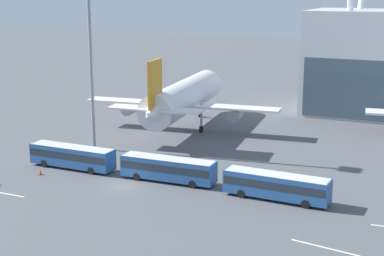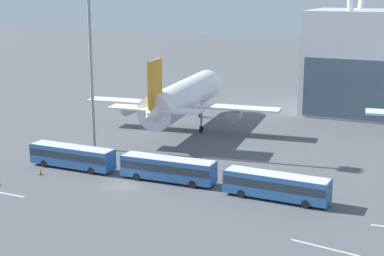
# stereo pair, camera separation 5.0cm
# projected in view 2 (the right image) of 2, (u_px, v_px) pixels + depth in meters

# --- Properties ---
(ground_plane) EXTENTS (440.00, 440.00, 0.00)m
(ground_plane) POSITION_uv_depth(u_px,v_px,m) (125.00, 186.00, 73.13)
(ground_plane) COLOR #515459
(airliner_at_gate_near) EXTENTS (34.11, 34.81, 13.60)m
(airliner_at_gate_near) POSITION_uv_depth(u_px,v_px,m) (183.00, 98.00, 101.04)
(airliner_at_gate_near) COLOR white
(airliner_at_gate_near) RESTS_ON ground_plane
(shuttle_bus_0) EXTENTS (12.43, 2.73, 3.09)m
(shuttle_bus_0) POSITION_uv_depth(u_px,v_px,m) (72.00, 155.00, 79.77)
(shuttle_bus_0) COLOR #285693
(shuttle_bus_0) RESTS_ON ground_plane
(shuttle_bus_1) EXTENTS (12.52, 3.12, 3.09)m
(shuttle_bus_1) POSITION_uv_depth(u_px,v_px,m) (168.00, 168.00, 74.33)
(shuttle_bus_1) COLOR #285693
(shuttle_bus_1) RESTS_ON ground_plane
(shuttle_bus_2) EXTENTS (12.48, 2.92, 3.09)m
(shuttle_bus_2) POSITION_uv_depth(u_px,v_px,m) (276.00, 185.00, 67.93)
(shuttle_bus_2) COLOR #285693
(shuttle_bus_2) RESTS_ON ground_plane
(floodlight_mast) EXTENTS (2.42, 2.42, 29.52)m
(floodlight_mast) POSITION_uv_depth(u_px,v_px,m) (89.00, 21.00, 85.27)
(floodlight_mast) COLOR gray
(floodlight_mast) RESTS_ON ground_plane
(lane_stripe_5) EXTENTS (6.80, 1.20, 0.01)m
(lane_stripe_5) POSITION_uv_depth(u_px,v_px,m) (325.00, 248.00, 55.77)
(lane_stripe_5) COLOR silver
(lane_stripe_5) RESTS_ON ground_plane
(traffic_cone_0) EXTENTS (0.49, 0.49, 0.82)m
(traffic_cone_0) POSITION_uv_depth(u_px,v_px,m) (40.00, 172.00, 77.35)
(traffic_cone_0) COLOR black
(traffic_cone_0) RESTS_ON ground_plane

